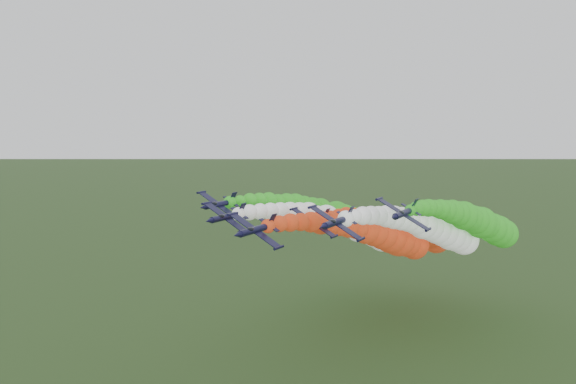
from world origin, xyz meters
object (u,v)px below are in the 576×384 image
Objects in this scene: jet_inner_right at (436,230)px; jet_outer_right at (480,223)px; jet_outer_left at (336,216)px; jet_trail at (411,230)px; jet_inner_left at (352,226)px; jet_lead at (382,236)px.

jet_inner_right is 1.00× the size of jet_outer_right.
jet_outer_right is at bearing 49.65° from jet_inner_right.
jet_outer_left is 1.00× the size of jet_trail.
jet_inner_right reaches higher than jet_outer_left.
jet_outer_right is (31.94, 10.17, 1.98)m from jet_inner_left.
jet_trail is (-19.82, 4.29, -4.08)m from jet_outer_right.
jet_outer_right is at bearing 17.67° from jet_inner_left.
jet_outer_left is (-32.33, 9.78, -0.20)m from jet_inner_right.
jet_outer_right is at bearing 0.86° from jet_outer_left.
jet_lead is at bearing -91.18° from jet_trail.
jet_inner_left is 33.58m from jet_outer_right.
jet_lead is 0.99× the size of jet_trail.
jet_outer_left is 22.10m from jet_trail.
jet_lead is 27.70m from jet_outer_right.
jet_trail is at bearing 12.97° from jet_outer_left.
jet_outer_right reaches higher than jet_outer_left.
jet_outer_right reaches higher than jet_inner_right.
jet_lead is at bearing -36.38° from jet_inner_left.
jet_inner_right is at bearing -53.21° from jet_trail.
jet_inner_left reaches higher than jet_trail.
jet_inner_right is 33.77m from jet_outer_left.
jet_outer_left reaches higher than jet_trail.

